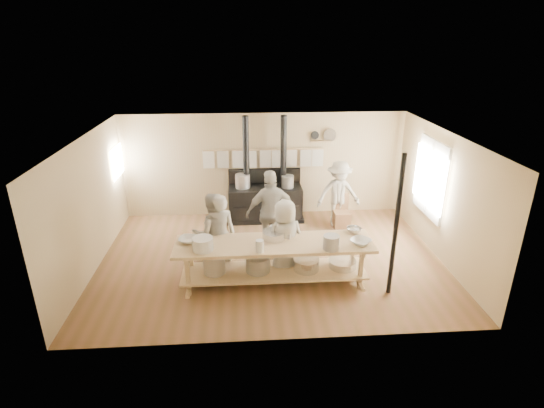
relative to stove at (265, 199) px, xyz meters
name	(u,v)px	position (x,y,z in m)	size (l,w,h in m)	color
ground	(271,259)	(0.01, -2.12, -0.52)	(7.00, 7.00, 0.00)	brown
room_shell	(271,186)	(0.01, -2.12, 1.10)	(7.00, 7.00, 7.00)	#CDB083
window_right	(431,178)	(3.48, -1.52, 0.98)	(0.09, 1.50, 1.65)	beige
left_opening	(117,162)	(-3.44, -0.12, 1.08)	(0.00, 0.90, 0.90)	white
stove	(265,199)	(0.00, 0.00, 0.00)	(1.90, 0.75, 2.60)	black
towel_rail	(264,156)	(0.01, 0.28, 1.03)	(3.00, 0.04, 0.47)	tan
back_wall_shelf	(323,137)	(1.47, 0.32, 1.48)	(0.63, 0.14, 0.32)	tan
prep_table	(274,259)	(0.00, -3.02, 0.00)	(3.60, 0.90, 0.85)	tan
support_post	(396,227)	(2.06, -3.47, 0.78)	(0.08, 0.08, 2.60)	black
cook_far_left	(220,234)	(-0.99, -2.53, 0.29)	(0.59, 0.39, 1.62)	#A39F91
cook_left	(213,233)	(-1.14, -2.44, 0.29)	(0.78, 0.61, 1.62)	#A39F91
cook_center	(285,239)	(0.23, -2.74, 0.25)	(0.76, 0.49, 1.55)	#A39F91
cook_right	(271,212)	(0.04, -1.75, 0.39)	(1.07, 0.44, 1.82)	#A39F91
cook_by_window	(339,194)	(1.74, -0.51, 0.29)	(1.05, 0.60, 1.62)	#A39F91
chair	(341,218)	(1.81, -0.64, -0.28)	(0.38, 0.38, 0.82)	brown
bowl_white_a	(189,240)	(-1.54, -2.88, 0.37)	(0.35, 0.35, 0.09)	white
bowl_steel_a	(283,232)	(0.20, -2.69, 0.37)	(0.27, 0.27, 0.08)	silver
bowl_white_b	(361,242)	(1.56, -3.17, 0.37)	(0.35, 0.35, 0.09)	white
bowl_steel_b	(354,230)	(1.56, -2.69, 0.37)	(0.29, 0.29, 0.09)	silver
roasting_pan	(280,232)	(0.14, -2.69, 0.38)	(0.47, 0.32, 0.11)	#B2B2B7
mixing_bowl_large	(274,235)	(0.02, -2.84, 0.40)	(0.43, 0.43, 0.14)	silver
bucket_galv	(331,242)	(0.98, -3.34, 0.46)	(0.28, 0.28, 0.26)	gray
deep_bowl_enamel	(203,244)	(-1.26, -3.20, 0.44)	(0.37, 0.37, 0.23)	white
pitcher	(260,246)	(-0.27, -3.35, 0.44)	(0.14, 0.14, 0.22)	white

